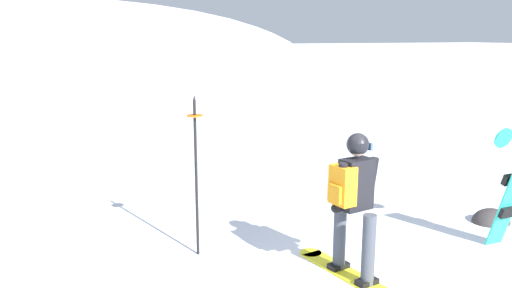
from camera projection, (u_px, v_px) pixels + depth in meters
The scene contains 5 objects.
ridge_peak_main at pixel (45, 71), 40.61m from camera, with size 43.01×38.71×11.16m.
snowboarder_main at pixel (353, 203), 5.76m from camera, with size 0.64×1.82×1.71m.
spare_snowboard at pixel (510, 190), 6.61m from camera, with size 0.28×0.49×1.60m.
piste_marker_near at pixel (196, 166), 6.37m from camera, with size 0.20×0.20×2.07m.
rock_mid at pixel (491, 222), 7.74m from camera, with size 0.59×0.50×0.41m.
Camera 1 is at (-3.17, -4.03, 2.77)m, focal length 35.98 mm.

